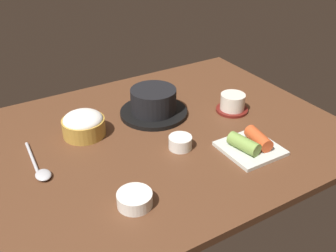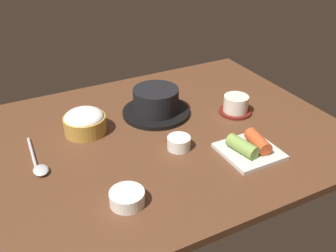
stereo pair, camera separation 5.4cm
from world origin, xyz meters
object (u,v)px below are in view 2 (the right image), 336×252
object	(u,v)px
kimchi_plate	(250,147)
spoon	(38,165)
stone_pot	(156,103)
banchan_cup_center	(179,142)
rice_bowl	(85,121)
side_bowl_near	(127,197)
tea_cup_with_saucer	(236,105)

from	to	relation	value
kimchi_plate	spoon	world-z (taller)	kimchi_plate
stone_pot	spoon	bearing A→B (deg)	-164.02
banchan_cup_center	kimchi_plate	size ratio (longest dim) A/B	0.44
rice_bowl	side_bowl_near	bearing A→B (deg)	-91.60
stone_pot	tea_cup_with_saucer	world-z (taller)	stone_pot
rice_bowl	side_bowl_near	size ratio (longest dim) A/B	1.52
tea_cup_with_saucer	kimchi_plate	size ratio (longest dim) A/B	0.69
stone_pot	tea_cup_with_saucer	bearing A→B (deg)	-26.29
rice_bowl	spoon	bearing A→B (deg)	-145.52
tea_cup_with_saucer	banchan_cup_center	distance (cm)	25.59
stone_pot	kimchi_plate	xyz separation A→B (cm)	(12.00, -29.20, -2.09)
stone_pot	rice_bowl	world-z (taller)	stone_pot
side_bowl_near	spoon	bearing A→B (deg)	122.97
spoon	tea_cup_with_saucer	bearing A→B (deg)	-0.01
rice_bowl	side_bowl_near	world-z (taller)	rice_bowl
spoon	banchan_cup_center	bearing A→B (deg)	-14.14
rice_bowl	banchan_cup_center	bearing A→B (deg)	-44.97
kimchi_plate	stone_pot	bearing A→B (deg)	112.34
stone_pot	side_bowl_near	distance (cm)	39.45
side_bowl_near	banchan_cup_center	bearing A→B (deg)	33.79
banchan_cup_center	side_bowl_near	size ratio (longest dim) A/B	0.80
tea_cup_with_saucer	kimchi_plate	distance (cm)	20.89
rice_bowl	tea_cup_with_saucer	size ratio (longest dim) A/B	1.20
rice_bowl	spoon	distance (cm)	18.43
kimchi_plate	tea_cup_with_saucer	bearing A→B (deg)	63.54
side_bowl_near	rice_bowl	bearing A→B (deg)	88.40
rice_bowl	kimchi_plate	bearing A→B (deg)	-40.72
kimchi_plate	side_bowl_near	bearing A→B (deg)	-174.90
rice_bowl	side_bowl_near	xyz separation A→B (cm)	(-0.90, -32.09, -1.71)
tea_cup_with_saucer	spoon	size ratio (longest dim) A/B	0.53
banchan_cup_center	tea_cup_with_saucer	bearing A→B (deg)	19.48
stone_pot	side_bowl_near	size ratio (longest dim) A/B	2.63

